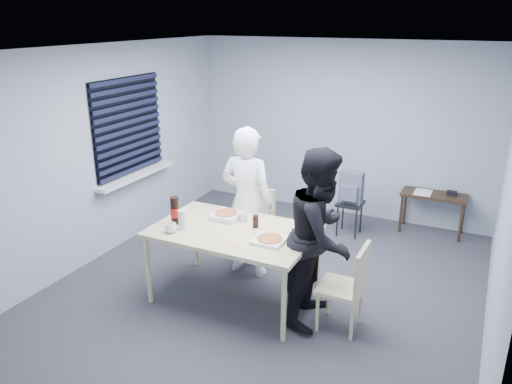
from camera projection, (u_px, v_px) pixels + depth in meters
The scene contains 19 objects.
room at pixel (131, 134), 6.49m from camera, with size 5.00×5.00×5.00m.
dining_table at pixel (233, 235), 5.19m from camera, with size 1.66×1.05×0.81m.
chair_far at pixel (256, 219), 6.20m from camera, with size 0.42×0.42×0.89m.
chair_right at pixel (350, 282), 4.74m from camera, with size 0.42×0.42×0.89m.
person_white at pixel (247, 202), 5.71m from camera, with size 0.65×0.42×1.77m, color white.
person_black at pixel (321, 237), 4.83m from camera, with size 0.86×0.47×1.77m, color black.
side_table at pixel (434, 199), 6.90m from camera, with size 0.87×0.39×0.58m.
stool at pixel (350, 210), 6.90m from camera, with size 0.34×0.34×0.48m.
backpack at pixel (351, 188), 6.78m from camera, with size 0.31×0.23×0.44m.
pizza_box_a at pixel (226, 215), 5.44m from camera, with size 0.30×0.30×0.07m.
pizza_box_b at pixel (270, 240), 4.89m from camera, with size 0.30×0.30×0.04m.
mug_a at pixel (171, 228), 5.09m from camera, with size 0.12×0.12×0.10m, color white.
mug_b at pixel (244, 217), 5.38m from camera, with size 0.10×0.10×0.09m, color white.
cola_glass at pixel (256, 221), 5.20m from camera, with size 0.06×0.06×0.14m, color black.
soda_bottle at pixel (175, 211), 5.27m from camera, with size 0.09×0.09×0.30m.
plastic_cups at pixel (182, 219), 5.16m from camera, with size 0.09×0.09×0.21m, color silver.
rubber_band at pixel (237, 245), 4.82m from camera, with size 0.06×0.06×0.00m, color red.
papers at pixel (423, 192), 6.92m from camera, with size 0.22×0.31×0.01m, color white.
black_box at pixel (452, 193), 6.81m from camera, with size 0.13×0.09×0.06m, color black.
Camera 1 is at (2.05, -4.61, 2.91)m, focal length 35.00 mm.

